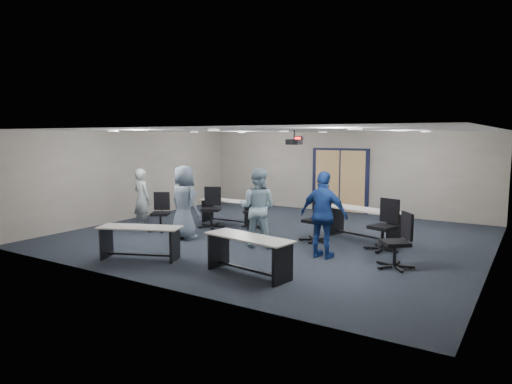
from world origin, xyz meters
The scene contains 24 objects.
floor centered at (0.00, 0.00, 0.00)m, with size 10.00×10.00×0.00m, color black.
back_wall centered at (0.00, 4.50, 1.35)m, with size 10.00×0.04×2.70m, color gray.
front_wall centered at (0.00, -4.50, 1.35)m, with size 10.00×0.04×2.70m, color gray.
left_wall centered at (-5.00, 0.00, 1.35)m, with size 0.04×9.00×2.70m, color gray.
right_wall centered at (5.00, 0.00, 1.35)m, with size 0.04×9.00×2.70m, color gray.
ceiling centered at (0.00, 0.00, 2.70)m, with size 10.00×9.00×0.04m, color silver.
double_door centered at (0.00, 4.46, 1.05)m, with size 2.00×0.07×2.20m.
exit_sign centered at (-1.60, 4.44, 2.45)m, with size 0.32×0.07×0.18m.
ceiling_projector centered at (0.30, 0.50, 2.40)m, with size 0.35×0.32×0.37m.
ceiling_can_lights centered at (0.00, 0.25, 2.67)m, with size 6.24×5.74×0.02m, color white, non-canonical shape.
table_front_left centered at (-1.26, -3.39, 0.47)m, with size 1.79×1.17×0.69m.
table_front_right centered at (1.24, -3.11, 0.49)m, with size 1.85×0.87×0.72m.
table_back_left centered at (-2.00, 0.77, 0.48)m, with size 1.70×0.59×0.94m.
table_back_right centered at (2.10, 0.80, 0.53)m, with size 2.00×1.14×0.90m.
chair_back_a centered at (-2.04, 0.03, 0.56)m, with size 0.71×0.71×1.13m, color black, non-canonical shape.
chair_back_b centered at (-1.00, 0.60, 0.48)m, with size 0.61×0.61×0.96m, color black, non-canonical shape.
chair_back_c centered at (1.14, 0.01, 0.55)m, with size 0.70×0.70×1.11m, color black, non-canonical shape.
chair_back_d centered at (2.80, 0.00, 0.58)m, with size 0.73×0.73×1.16m, color black, non-canonical shape.
chair_loose_left centered at (-2.91, -1.08, 0.52)m, with size 0.65×0.65×1.04m, color black, non-canonical shape.
chair_loose_right centered at (3.41, -1.25, 0.55)m, with size 0.69×0.69×1.09m, color black, non-canonical shape.
person_gray centered at (-3.50, -1.17, 0.84)m, with size 0.61×0.40×1.68m, color #9FABAE.
person_plaid centered at (-1.76, -1.42, 0.92)m, with size 0.89×0.58×1.83m, color slate.
person_lightblue centered at (0.23, -1.17, 0.92)m, with size 0.89×0.69×1.83m, color #96B7C7.
person_navy centered at (1.93, -1.28, 0.92)m, with size 1.07×0.45×1.83m, color navy.
Camera 1 is at (5.70, -9.98, 2.55)m, focal length 32.00 mm.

